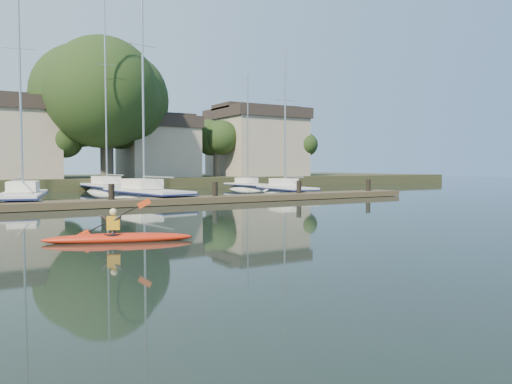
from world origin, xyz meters
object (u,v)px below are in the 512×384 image
dock (166,201)px  sailboat_6 (108,195)px  kayak (118,236)px  sailboat_7 (249,191)px  sailboat_1 (23,208)px  sailboat_2 (146,204)px  sailboat_4 (286,198)px

dock → sailboat_6: (0.23, 13.60, -0.41)m
kayak → dock: 13.63m
sailboat_7 → sailboat_1: bearing=-160.3°
kayak → sailboat_7: bearing=72.4°
kayak → sailboat_7: (18.57, 25.05, -0.33)m
sailboat_6 → sailboat_2: bearing=-93.1°
sailboat_4 → sailboat_7: (1.94, 8.86, 0.02)m
sailboat_6 → sailboat_7: 12.40m
dock → sailboat_6: size_ratio=1.97×
sailboat_1 → sailboat_2: size_ratio=0.90×
sailboat_2 → sailboat_4: (10.56, 0.15, 0.01)m
kayak → sailboat_7: size_ratio=0.36×
sailboat_1 → sailboat_6: (7.09, 9.57, 0.00)m
sailboat_2 → sailboat_7: bearing=27.0°
dock → sailboat_7: 17.97m
dock → kayak: bearing=-116.0°
dock → sailboat_6: 13.61m
sailboat_4 → sailboat_6: size_ratio=0.70×
kayak → sailboat_4: sailboat_4 is taller
sailboat_7 → dock: bearing=-139.1°
sailboat_1 → sailboat_7: 21.35m
sailboat_2 → sailboat_4: bearing=-8.0°
sailboat_1 → sailboat_4: (17.53, -0.09, 0.01)m
kayak → sailboat_1: sailboat_1 is taller
kayak → sailboat_6: 26.59m
sailboat_2 → sailboat_1: bearing=169.2°
sailboat_2 → sailboat_4: 10.56m
sailboat_6 → kayak: bearing=-105.9°
sailboat_2 → dock: bearing=-100.4°
dock → sailboat_2: sailboat_2 is taller
kayak → sailboat_4: size_ratio=0.34×
kayak → dock: (5.97, 12.25, 0.04)m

